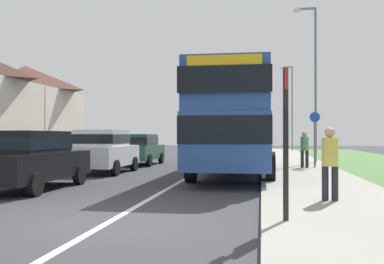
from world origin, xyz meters
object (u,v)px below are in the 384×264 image
at_px(parked_car_black, 29,157).
at_px(parked_car_white, 104,150).
at_px(pedestrian_at_stop, 330,160).
at_px(bus_stop_sign, 286,133).
at_px(street_lamp_mid, 314,75).
at_px(pedestrian_walking_away, 305,148).
at_px(double_decker_bus, 235,119).
at_px(cycle_route_sign, 315,137).
at_px(street_lamp_far, 291,103).
at_px(parked_car_dark_green, 138,148).

relative_size(parked_car_black, parked_car_white, 1.10).
distance_m(pedestrian_at_stop, bus_stop_sign, 2.65).
bearing_deg(street_lamp_mid, pedestrian_walking_away, -102.34).
bearing_deg(double_decker_bus, parked_car_white, 178.71).
distance_m(double_decker_bus, cycle_route_sign, 4.51).
xyz_separation_m(parked_car_white, bus_stop_sign, (6.62, -9.54, 0.60)).
height_order(parked_car_white, street_lamp_far, street_lamp_far).
xyz_separation_m(parked_car_black, pedestrian_walking_away, (8.18, 8.25, 0.08)).
height_order(pedestrian_at_stop, street_lamp_mid, street_lamp_mid).
height_order(pedestrian_walking_away, street_lamp_mid, street_lamp_mid).
xyz_separation_m(double_decker_bus, street_lamp_mid, (3.61, 6.47, 2.44)).
relative_size(pedestrian_at_stop, street_lamp_mid, 0.21).
bearing_deg(pedestrian_at_stop, street_lamp_mid, 84.94).
bearing_deg(street_lamp_mid, street_lamp_far, 90.00).
bearing_deg(street_lamp_far, pedestrian_at_stop, -92.21).
xyz_separation_m(pedestrian_walking_away, street_lamp_far, (0.79, 21.17, 3.44)).
distance_m(pedestrian_at_stop, pedestrian_walking_away, 9.91).
bearing_deg(cycle_route_sign, pedestrian_at_stop, -94.84).
xyz_separation_m(double_decker_bus, pedestrian_walking_away, (2.82, 2.85, -1.17)).
bearing_deg(cycle_route_sign, parked_car_dark_green, 166.32).
relative_size(parked_car_black, cycle_route_sign, 1.72).
xyz_separation_m(parked_car_white, cycle_route_sign, (8.51, 2.91, 0.49)).
bearing_deg(double_decker_bus, street_lamp_mid, 60.85).
relative_size(parked_car_dark_green, pedestrian_walking_away, 2.52).
relative_size(parked_car_dark_green, street_lamp_mid, 0.52).
distance_m(bus_stop_sign, street_lamp_mid, 16.34).
distance_m(parked_car_black, street_lamp_far, 30.96).
relative_size(bus_stop_sign, street_lamp_mid, 0.32).
relative_size(bus_stop_sign, street_lamp_far, 0.34).
distance_m(parked_car_dark_green, cycle_route_sign, 8.77).
relative_size(parked_car_dark_green, pedestrian_at_stop, 2.52).
xyz_separation_m(parked_car_black, bus_stop_sign, (6.73, -4.02, 0.64)).
bearing_deg(double_decker_bus, parked_car_dark_green, 135.77).
xyz_separation_m(bus_stop_sign, street_lamp_far, (2.24, 33.44, 2.88)).
height_order(parked_car_dark_green, street_lamp_far, street_lamp_far).
distance_m(parked_car_white, bus_stop_sign, 11.62).
relative_size(parked_car_black, street_lamp_far, 0.56).
bearing_deg(parked_car_dark_green, parked_car_black, -90.72).
bearing_deg(bus_stop_sign, cycle_route_sign, 81.33).
height_order(parked_car_black, pedestrian_at_stop, pedestrian_at_stop).
xyz_separation_m(parked_car_dark_green, cycle_route_sign, (8.50, -2.07, 0.56)).
relative_size(parked_car_black, street_lamp_mid, 0.54).
bearing_deg(cycle_route_sign, bus_stop_sign, -98.67).
xyz_separation_m(parked_car_black, parked_car_dark_green, (0.13, 10.50, -0.03)).
distance_m(pedestrian_walking_away, bus_stop_sign, 12.36).
xyz_separation_m(pedestrian_walking_away, street_lamp_mid, (0.79, 3.63, 3.60)).
xyz_separation_m(double_decker_bus, pedestrian_at_stop, (2.41, -7.05, -1.17)).
relative_size(parked_car_black, pedestrian_walking_away, 2.60).
xyz_separation_m(double_decker_bus, cycle_route_sign, (3.27, 3.03, -0.71)).
distance_m(parked_car_black, street_lamp_mid, 15.34).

